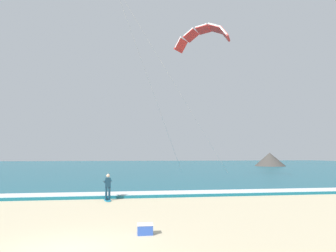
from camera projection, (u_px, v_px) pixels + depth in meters
sea at (120, 165)px, 77.85m from camera, size 200.00×120.00×0.20m
surf_foam at (100, 194)px, 19.77m from camera, size 200.00×1.85×0.04m
surfboard at (108, 200)px, 18.23m from camera, size 0.65×1.45×0.09m
kitesurfer at (108, 186)px, 18.34m from camera, size 0.57×0.57×1.69m
kite_primary at (202, 35)px, 30.41m from camera, size 11.43×11.50×15.54m
headland_right at (270, 160)px, 70.78m from camera, size 7.96×7.96×3.53m
cooler_box at (145, 229)px, 10.42m from camera, size 0.58×0.38×0.40m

